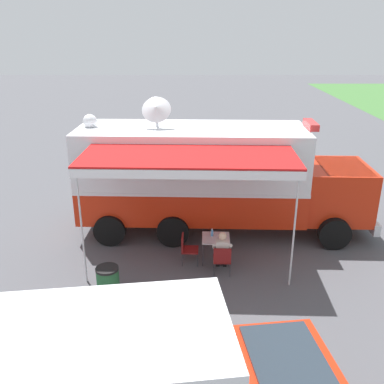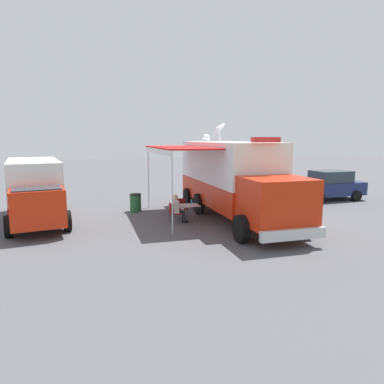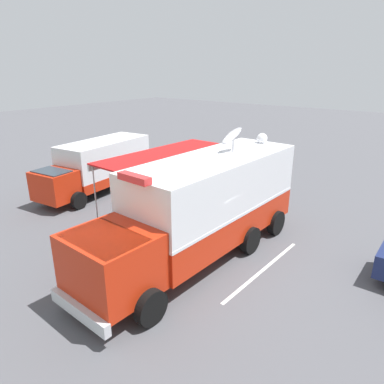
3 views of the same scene
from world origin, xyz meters
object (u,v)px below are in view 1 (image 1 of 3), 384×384
Objects in this scene: command_truck at (215,175)px; folding_chair_beside_table at (187,247)px; car_behind_truck at (156,147)px; folding_chair_at_table at (222,258)px; folding_table at (216,239)px; seated_responder at (222,250)px; water_bottle at (212,233)px; trash_bin at (108,284)px.

command_truck is 11.01× the size of folding_chair_beside_table.
folding_chair_at_table is at bearing 14.01° from car_behind_truck.
folding_table is 0.66× the size of seated_responder.
folding_table is at bearing -167.22° from seated_responder.
folding_table is 3.71× the size of water_bottle.
folding_chair_at_table is (0.92, 0.24, -0.32)m from water_bottle.
trash_bin is at bearing -47.22° from folding_chair_beside_table.
water_bottle reaches higher than trash_bin.
car_behind_truck reaches higher than trash_bin.
folding_chair_beside_table is at bearing -114.89° from seated_responder.
seated_responder reaches higher than folding_chair_at_table.
water_bottle is 9.71m from car_behind_truck.
folding_chair_beside_table is 9.83m from car_behind_truck.
command_truck is at bearing 144.72° from trash_bin.
command_truck reaches higher than folding_table.
command_truck is 5.15m from trash_bin.
trash_bin is 11.51m from car_behind_truck.
seated_responder reaches higher than trash_bin.
folding_chair_beside_table is at bearing 9.37° from car_behind_truck.
trash_bin is (2.07, -2.69, -0.38)m from water_bottle.
car_behind_truck reaches higher than folding_chair_at_table.
water_bottle is 0.05× the size of car_behind_truck.
folding_table is 0.20× the size of car_behind_truck.
folding_table is at bearing -170.67° from folding_chair_at_table.
seated_responder is (0.61, 0.14, -0.02)m from folding_table.
water_bottle is at bearing -137.49° from folding_table.
seated_responder is (2.68, 0.09, -1.29)m from command_truck.
folding_chair_at_table is (0.80, 0.13, -0.16)m from folding_table.
car_behind_truck is (-11.50, 0.35, 0.42)m from trash_bin.
folding_chair_at_table is 0.96× the size of trash_bin.
command_truck reaches higher than water_bottle.
car_behind_truck is (-9.54, -2.45, 0.21)m from folding_table.
trash_bin is (1.35, -2.94, -0.20)m from seated_responder.
folding_chair_at_table is at bearing 56.59° from folding_chair_beside_table.
seated_responder is at bearing 12.78° from folding_table.
folding_table is 0.63m from seated_responder.
seated_responder is 1.37× the size of trash_bin.
water_bottle is 0.26× the size of folding_chair_at_table.
water_bottle reaches higher than folding_chair_at_table.
water_bottle is at bearing 110.00° from folding_chair_beside_table.
water_bottle is 3.42m from trash_bin.
trash_bin is 0.22× the size of car_behind_truck.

